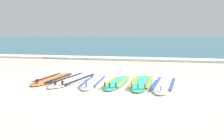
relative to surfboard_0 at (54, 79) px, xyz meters
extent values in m
plane|color=beige|center=(1.41, -0.22, -0.04)|extent=(80.00, 80.00, 0.00)
cube|color=#23667A|center=(1.41, 35.32, 0.01)|extent=(80.00, 60.00, 0.10)
cube|color=white|center=(1.41, 5.85, 0.02)|extent=(80.00, 1.06, 0.11)
ellipsoid|color=orange|center=(0.00, 0.00, 0.00)|extent=(0.73, 2.22, 0.07)
cube|color=black|center=(-0.20, 0.02, 0.04)|extent=(0.20, 1.53, 0.01)
cube|color=black|center=(0.20, -0.02, 0.04)|extent=(0.20, 1.53, 0.01)
cube|color=black|center=(-0.07, -0.85, 0.09)|extent=(0.02, 0.09, 0.11)
ellipsoid|color=white|center=(0.65, 0.02, 0.00)|extent=(0.99, 2.61, 0.07)
cube|color=black|center=(0.43, 0.06, 0.04)|extent=(0.34, 1.77, 0.01)
cube|color=black|center=(0.88, -0.01, 0.04)|extent=(0.34, 1.77, 0.01)
cube|color=black|center=(0.51, -0.96, 0.09)|extent=(0.02, 0.09, 0.11)
cube|color=black|center=(0.35, -0.87, 0.09)|extent=(0.02, 0.09, 0.11)
cube|color=black|center=(0.69, -0.92, 0.09)|extent=(0.02, 0.09, 0.11)
ellipsoid|color=silver|center=(1.31, -0.21, 0.00)|extent=(0.65, 2.10, 0.07)
cube|color=#334CB2|center=(1.13, -0.22, 0.04)|extent=(0.17, 1.45, 0.01)
cube|color=#334CB2|center=(1.50, -0.20, 0.04)|extent=(0.17, 1.45, 0.01)
cube|color=black|center=(1.37, -1.02, 0.09)|extent=(0.02, 0.09, 0.11)
ellipsoid|color=#2DB793|center=(1.98, -0.12, 0.00)|extent=(0.62, 2.10, 0.07)
cube|color=gold|center=(1.79, -0.11, 0.04)|extent=(0.15, 1.45, 0.01)
cube|color=gold|center=(2.17, -0.13, 0.04)|extent=(0.15, 1.45, 0.01)
cube|color=black|center=(1.94, -0.93, 0.09)|extent=(0.02, 0.09, 0.11)
cube|color=black|center=(1.80, -0.86, 0.09)|extent=(0.02, 0.09, 0.11)
cube|color=black|center=(2.08, -0.88, 0.09)|extent=(0.02, 0.09, 0.11)
ellipsoid|color=#2DB793|center=(2.64, -0.03, 0.00)|extent=(0.60, 2.30, 0.07)
cube|color=gold|center=(2.44, -0.03, 0.04)|extent=(0.10, 1.61, 0.01)
cube|color=gold|center=(2.85, -0.04, 0.04)|extent=(0.10, 1.61, 0.01)
cube|color=black|center=(2.64, -0.93, 0.09)|extent=(0.01, 0.09, 0.11)
cube|color=black|center=(2.48, -0.87, 0.09)|extent=(0.01, 0.09, 0.11)
cube|color=black|center=(2.79, -0.87, 0.09)|extent=(0.01, 0.09, 0.11)
ellipsoid|color=white|center=(3.26, -0.15, 0.00)|extent=(0.78, 2.35, 0.07)
cube|color=#334CB2|center=(3.05, -0.13, 0.04)|extent=(0.23, 1.62, 0.01)
cube|color=#334CB2|center=(3.46, -0.16, 0.04)|extent=(0.23, 1.62, 0.01)
cube|color=black|center=(3.18, -1.04, 0.09)|extent=(0.02, 0.09, 0.11)
camera|label=1|loc=(3.23, -6.56, 1.36)|focal=38.58mm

